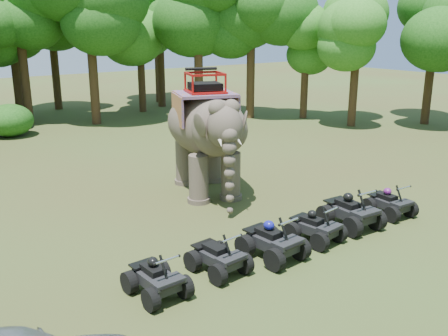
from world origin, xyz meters
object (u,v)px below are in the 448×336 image
Objects in this scene: atv_4 at (351,207)px; atv_5 at (390,199)px; elephant at (206,132)px; atv_3 at (316,223)px; atv_0 at (156,273)px; atv_2 at (273,236)px; atv_1 at (218,252)px.

atv_4 reaches higher than atv_5.
elephant reaches higher than atv_3.
atv_4 is 1.19× the size of atv_5.
atv_0 is 7.16m from atv_4.
atv_3 is at bearing -2.19° from atv_2.
atv_3 reaches higher than atv_0.
atv_2 is at bearing -173.85° from atv_4.
atv_0 is 0.85× the size of atv_4.
atv_3 is (-0.08, -5.89, -1.78)m from elephant.
atv_1 is 0.99× the size of atv_3.
atv_3 is (3.52, -0.16, 0.01)m from atv_1.
atv_4 is at bearing -2.31° from atv_0.
atv_2 is 1.13× the size of atv_5.
atv_2 is at bearing -4.80° from atv_0.
atv_3 reaches higher than atv_1.
atv_0 is 9.08m from atv_5.
atv_1 is at bearing -102.42° from elephant.
atv_5 is at bearing -2.96° from atv_0.
atv_0 is 0.89× the size of atv_2.
atv_2 is at bearing -87.81° from elephant.
atv_1 is (1.90, 0.06, -0.00)m from atv_0.
atv_1 is 1.74m from atv_2.
atv_4 is at bearing -178.82° from atv_5.
atv_1 is 0.89× the size of atv_2.
elephant is 6.16m from atv_3.
atv_4 is (7.16, -0.01, 0.10)m from atv_0.
atv_2 is 1.80m from atv_3.
atv_0 is at bearing -113.77° from elephant.
atv_5 is at bearing -39.15° from elephant.
atv_2 is 5.46m from atv_5.
atv_2 is at bearing 175.32° from atv_3.
atv_1 reaches higher than atv_5.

